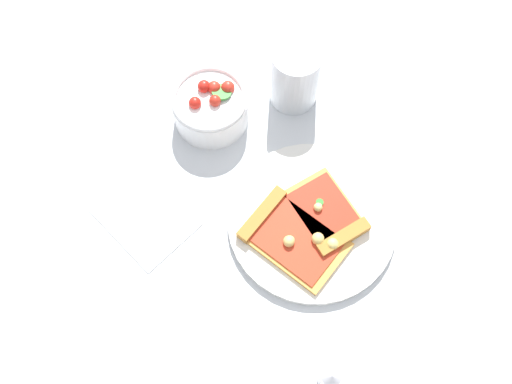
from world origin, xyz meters
TOP-DOWN VIEW (x-y plane):
  - ground_plane at (0.00, 0.00)m, footprint 2.40×2.40m
  - plate at (-0.03, -0.05)m, footprint 0.26×0.26m
  - pizza_slice_near at (-0.07, -0.03)m, footprint 0.12×0.16m
  - pizza_slice_far at (-0.01, -0.07)m, footprint 0.14×0.15m
  - salad_bowl at (0.07, 0.18)m, footprint 0.12×0.12m
  - soda_glass at (0.17, 0.08)m, footprint 0.08×0.08m
  - paper_napkin at (-0.14, 0.19)m, footprint 0.15×0.18m
  - pepper_shaker at (-0.23, -0.17)m, footprint 0.03×0.03m

SIDE VIEW (x-z plane):
  - ground_plane at x=0.00m, z-range 0.00..0.00m
  - paper_napkin at x=-0.14m, z-range 0.00..0.00m
  - plate at x=-0.03m, z-range 0.00..0.01m
  - pizza_slice_far at x=-0.01m, z-range 0.01..0.03m
  - pizza_slice_near at x=-0.07m, z-range 0.01..0.03m
  - pepper_shaker at x=-0.23m, z-range 0.00..0.06m
  - salad_bowl at x=0.07m, z-range 0.00..0.07m
  - soda_glass at x=0.17m, z-range 0.00..0.11m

